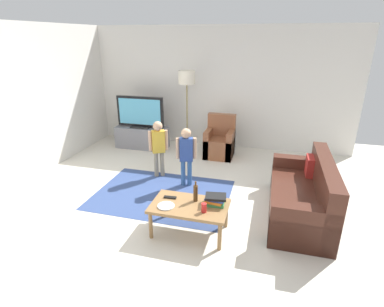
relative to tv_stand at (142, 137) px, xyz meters
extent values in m
plane|color=beige|center=(1.67, -2.30, -0.24)|extent=(7.80, 7.80, 0.00)
cube|color=silver|center=(1.67, 0.70, 1.11)|extent=(6.00, 0.12, 2.70)
cube|color=silver|center=(-1.33, -2.30, 1.11)|extent=(0.12, 6.00, 2.70)
cube|color=#33477A|center=(1.25, -2.03, -0.24)|extent=(2.20, 1.60, 0.01)
cube|color=slate|center=(0.00, 0.00, 0.01)|extent=(1.20, 0.44, 0.50)
cube|color=black|center=(0.00, -0.05, -0.14)|extent=(1.10, 0.32, 0.03)
cube|color=black|center=(0.00, -0.02, 0.27)|extent=(0.44, 0.28, 0.03)
cube|color=black|center=(0.00, -0.02, 0.63)|extent=(1.10, 0.07, 0.68)
cube|color=#59B2D8|center=(0.00, -0.06, 0.63)|extent=(1.00, 0.01, 0.58)
cube|color=#472319|center=(3.38, -2.08, -0.03)|extent=(0.80, 1.80, 0.42)
cube|color=#472319|center=(3.68, -2.08, 0.19)|extent=(0.20, 1.80, 0.86)
cube|color=#472319|center=(3.38, -2.88, 0.06)|extent=(0.80, 0.20, 0.60)
cube|color=#472319|center=(3.38, -1.28, 0.06)|extent=(0.80, 0.20, 0.60)
cube|color=#B22823|center=(3.53, -1.53, 0.32)|extent=(0.10, 0.32, 0.32)
cube|color=brown|center=(1.85, -0.10, -0.03)|extent=(0.60, 0.60, 0.42)
cube|color=brown|center=(1.85, 0.12, 0.21)|extent=(0.60, 0.16, 0.90)
cube|color=brown|center=(1.61, -0.10, 0.06)|extent=(0.12, 0.60, 0.60)
cube|color=brown|center=(2.09, -0.10, 0.06)|extent=(0.12, 0.60, 0.60)
cylinder|color=#262626|center=(1.06, 0.15, -0.23)|extent=(0.28, 0.28, 0.02)
cylinder|color=#99844C|center=(1.06, 0.15, 0.52)|extent=(0.03, 0.03, 1.50)
cylinder|color=silver|center=(1.06, 0.15, 1.40)|extent=(0.36, 0.36, 0.28)
cylinder|color=gray|center=(0.90, -1.39, -0.01)|extent=(0.08, 0.08, 0.48)
cylinder|color=gray|center=(1.00, -1.33, -0.01)|extent=(0.08, 0.08, 0.48)
cube|color=gold|center=(0.95, -1.36, 0.44)|extent=(0.26, 0.22, 0.41)
sphere|color=tan|center=(0.95, -1.36, 0.73)|extent=(0.17, 0.17, 0.17)
cylinder|color=tan|center=(0.82, -1.43, 0.46)|extent=(0.06, 0.06, 0.37)
cylinder|color=tan|center=(1.08, -1.29, 0.46)|extent=(0.06, 0.06, 0.37)
cylinder|color=#33598C|center=(1.49, -1.61, -0.01)|extent=(0.08, 0.08, 0.47)
cylinder|color=#33598C|center=(1.60, -1.58, -0.01)|extent=(0.08, 0.08, 0.47)
cube|color=#2D478C|center=(1.54, -1.60, 0.43)|extent=(0.25, 0.18, 0.40)
sphere|color=tan|center=(1.54, -1.60, 0.71)|extent=(0.17, 0.17, 0.17)
cylinder|color=tan|center=(1.41, -1.64, 0.45)|extent=(0.06, 0.06, 0.36)
cylinder|color=tan|center=(1.68, -1.55, 0.45)|extent=(0.06, 0.06, 0.36)
cube|color=olive|center=(1.97, -2.90, 0.16)|extent=(1.00, 0.60, 0.04)
cylinder|color=olive|center=(1.52, -3.15, -0.05)|extent=(0.05, 0.05, 0.38)
cylinder|color=olive|center=(2.42, -3.15, -0.05)|extent=(0.05, 0.05, 0.38)
cylinder|color=olive|center=(1.52, -2.65, -0.05)|extent=(0.05, 0.05, 0.38)
cylinder|color=olive|center=(2.42, -2.65, -0.05)|extent=(0.05, 0.05, 0.38)
cube|color=#388C4C|center=(2.29, -2.79, 0.20)|extent=(0.24, 0.23, 0.04)
cube|color=orange|center=(2.28, -2.80, 0.23)|extent=(0.24, 0.22, 0.03)
cube|color=#334CA5|center=(2.29, -2.80, 0.26)|extent=(0.26, 0.20, 0.02)
cube|color=black|center=(2.29, -2.81, 0.29)|extent=(0.29, 0.23, 0.03)
cylinder|color=#4C3319|center=(2.02, -2.78, 0.29)|extent=(0.06, 0.06, 0.22)
cylinder|color=#4C3319|center=(2.02, -2.78, 0.43)|extent=(0.02, 0.02, 0.06)
cube|color=black|center=(1.67, -2.80, 0.19)|extent=(0.17, 0.06, 0.02)
cylinder|color=red|center=(2.19, -3.02, 0.24)|extent=(0.07, 0.07, 0.12)
cylinder|color=white|center=(1.69, -3.02, 0.18)|extent=(0.22, 0.22, 0.02)
cube|color=silver|center=(1.71, -3.02, 0.19)|extent=(0.15, 0.06, 0.01)
camera|label=1|loc=(2.89, -6.18, 2.22)|focal=28.24mm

